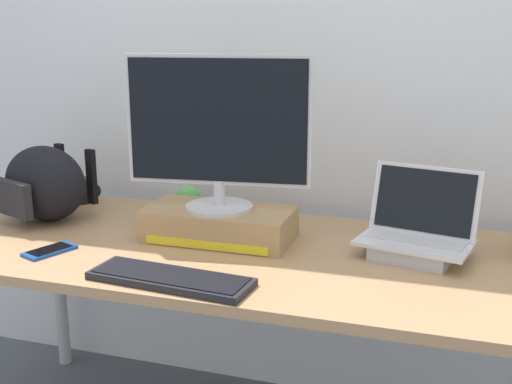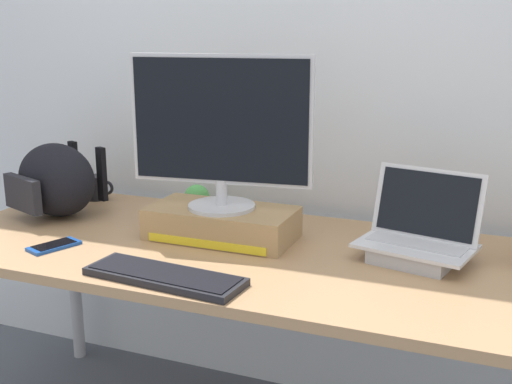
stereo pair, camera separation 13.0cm
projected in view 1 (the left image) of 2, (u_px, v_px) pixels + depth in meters
back_wall at (300, 54)px, 2.27m from camera, size 7.00×0.10×2.60m
desk at (256, 268)px, 1.95m from camera, size 2.06×0.82×0.74m
toner_box_yellow at (219, 224)px, 2.02m from camera, size 0.46×0.24×0.10m
desktop_monitor at (218, 131)px, 1.94m from camera, size 0.57×0.21×0.48m
open_laptop at (416, 239)px, 1.87m from camera, size 0.36×0.28×0.26m
external_keyboard at (170, 278)px, 1.68m from camera, size 0.45×0.18×0.02m
messenger_backpack at (44, 184)px, 2.20m from camera, size 0.39×0.34×0.26m
coffee_mug at (83, 190)px, 2.44m from camera, size 0.13×0.08×0.09m
cell_phone at (50, 251)px, 1.91m from camera, size 0.12×0.17×0.01m
plush_toy at (188, 198)px, 2.33m from camera, size 0.09×0.09×0.09m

